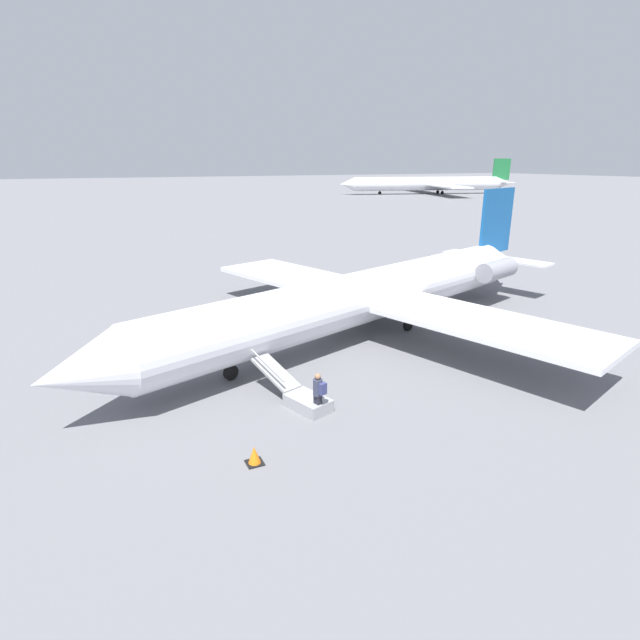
{
  "coord_description": "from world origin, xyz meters",
  "views": [
    {
      "loc": [
        13.16,
        22.75,
        9.27
      ],
      "look_at": [
        3.47,
        2.08,
        1.98
      ],
      "focal_mm": 28.0,
      "sensor_mm": 36.0,
      "label": 1
    }
  ],
  "objects_px": {
    "boarding_stairs": "(301,396)",
    "passenger": "(318,392)",
    "airplane_far_left": "(430,184)",
    "airplane_main": "(374,294)"
  },
  "relations": [
    {
      "from": "boarding_stairs",
      "to": "airplane_main",
      "type": "bearing_deg",
      "value": -66.1
    },
    {
      "from": "airplane_main",
      "to": "airplane_far_left",
      "type": "xyz_separation_m",
      "value": [
        -79.19,
        -100.25,
        0.74
      ]
    },
    {
      "from": "boarding_stairs",
      "to": "passenger",
      "type": "distance_m",
      "value": 1.27
    },
    {
      "from": "boarding_stairs",
      "to": "passenger",
      "type": "height_order",
      "value": "boarding_stairs"
    },
    {
      "from": "airplane_far_left",
      "to": "boarding_stairs",
      "type": "height_order",
      "value": "airplane_far_left"
    },
    {
      "from": "airplane_main",
      "to": "boarding_stairs",
      "type": "distance_m",
      "value": 9.94
    },
    {
      "from": "airplane_far_left",
      "to": "boarding_stairs",
      "type": "bearing_deg",
      "value": 66.92
    },
    {
      "from": "airplane_main",
      "to": "passenger",
      "type": "height_order",
      "value": "airplane_main"
    },
    {
      "from": "boarding_stairs",
      "to": "passenger",
      "type": "bearing_deg",
      "value": 175.55
    },
    {
      "from": "airplane_main",
      "to": "boarding_stairs",
      "type": "bearing_deg",
      "value": 23.9
    }
  ]
}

